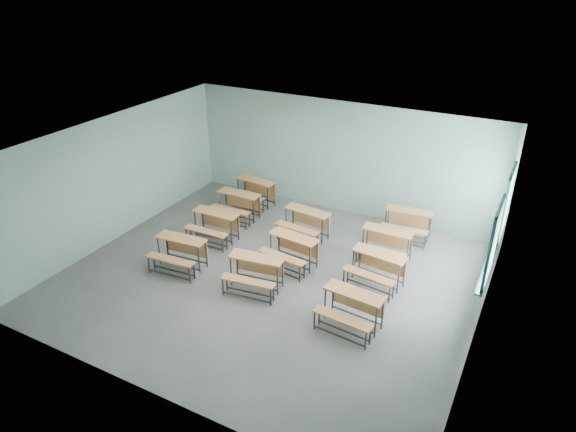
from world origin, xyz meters
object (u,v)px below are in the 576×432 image
Objects in this scene: desk_unit_r2c1 at (305,220)px; desk_unit_r2c2 at (386,241)px; desk_unit_r0c2 at (351,305)px; desk_unit_r3c2 at (408,220)px; desk_unit_r0c0 at (179,249)px; desk_unit_r1c1 at (291,247)px; desk_unit_r1c2 at (377,265)px; desk_unit_r2c0 at (237,202)px; desk_unit_r3c0 at (254,189)px; desk_unit_r0c1 at (255,269)px; desk_unit_r1c0 at (214,222)px.

desk_unit_r2c2 is (2.20, -0.07, 0.00)m from desk_unit_r2c1.
desk_unit_r3c2 is at bearing 96.15° from desk_unit_r0c2.
desk_unit_r1c1 is at bearing 25.34° from desk_unit_r0c0.
desk_unit_r1c2 is (-0.05, 1.64, 0.00)m from desk_unit_r0c2.
desk_unit_r0c0 is 3.32m from desk_unit_r2c1.
desk_unit_r0c0 is at bearing -86.25° from desk_unit_r2c0.
desk_unit_r2c2 is 0.93× the size of desk_unit_r3c0.
desk_unit_r1c0 is at bearing 137.92° from desk_unit_r0c1.
desk_unit_r2c2 is at bearing 27.74° from desk_unit_r0c0.
desk_unit_r2c2 is (4.35, -0.17, 0.00)m from desk_unit_r2c0.
desk_unit_r2c2 is 0.96× the size of desk_unit_r3c2.
desk_unit_r0c1 is at bearing 179.60° from desk_unit_r0c2.
desk_unit_r1c1 is 3.57m from desk_unit_r3c0.
desk_unit_r1c1 is 3.32m from desk_unit_r3c2.
desk_unit_r0c0 is 0.98× the size of desk_unit_r1c2.
desk_unit_r3c2 is (4.51, 1.14, 0.00)m from desk_unit_r2c0.
desk_unit_r0c0 is 5.83m from desk_unit_r3c2.
desk_unit_r1c0 is 1.31m from desk_unit_r2c0.
desk_unit_r1c0 is at bearing -77.77° from desk_unit_r3c0.
desk_unit_r1c2 is 2.65m from desk_unit_r2c1.
desk_unit_r0c1 is 1.01× the size of desk_unit_r2c1.
desk_unit_r1c2 is 1.07× the size of desk_unit_r2c0.
desk_unit_r3c0 is (-4.59, 2.32, 0.00)m from desk_unit_r1c2.
desk_unit_r2c2 is at bearing 41.95° from desk_unit_r1c1.
desk_unit_r2c0 is at bearing 89.67° from desk_unit_r0c0.
desk_unit_r0c0 is at bearing -153.65° from desk_unit_r1c2.
desk_unit_r1c0 is 2.34m from desk_unit_r1c1.
desk_unit_r2c1 and desk_unit_r3c0 have the same top height.
desk_unit_r3c2 is at bearing 97.31° from desk_unit_r1c2.
desk_unit_r1c1 and desk_unit_r3c2 have the same top height.
desk_unit_r0c0 is at bearing -176.58° from desk_unit_r0c2.
desk_unit_r1c2 is at bearing -0.94° from desk_unit_r1c0.
desk_unit_r0c1 is 2.70m from desk_unit_r1c2.
desk_unit_r2c1 and desk_unit_r3c2 have the same top height.
desk_unit_r2c0 is 2.15m from desk_unit_r2c1.
desk_unit_r0c0 and desk_unit_r3c2 have the same top height.
desk_unit_r1c0 and desk_unit_r2c0 have the same top height.
desk_unit_r1c0 is 4.36m from desk_unit_r2c2.
desk_unit_r0c0 is at bearing -88.23° from desk_unit_r1c0.
desk_unit_r2c0 is 4.65m from desk_unit_r3c2.
desk_unit_r0c2 and desk_unit_r3c2 have the same top height.
desk_unit_r0c0 is 2.00m from desk_unit_r0c1.
desk_unit_r2c2 is at bearing -100.83° from desk_unit_r3c2.
desk_unit_r0c1 is 3.49m from desk_unit_r2c0.
desk_unit_r0c2 is at bearing -33.37° from desk_unit_r2c0.
desk_unit_r3c0 is at bearing 89.68° from desk_unit_r0c0.
desk_unit_r2c1 is at bearing -156.38° from desk_unit_r3c2.
desk_unit_r3c2 is at bearing 51.21° from desk_unit_r0c1.
desk_unit_r2c0 is (-2.20, 2.71, 0.00)m from desk_unit_r0c1.
desk_unit_r2c1 is at bearing -19.59° from desk_unit_r3c0.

